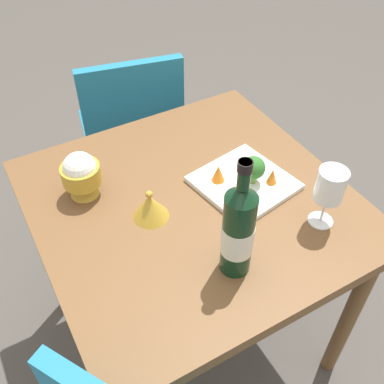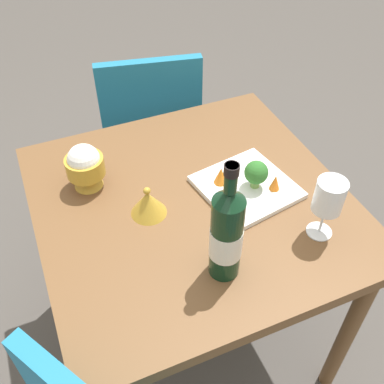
{
  "view_description": "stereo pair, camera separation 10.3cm",
  "coord_description": "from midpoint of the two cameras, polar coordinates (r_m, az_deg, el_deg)",
  "views": [
    {
      "loc": [
        -0.45,
        -0.79,
        1.64
      ],
      "look_at": [
        0.0,
        0.0,
        0.76
      ],
      "focal_mm": 42.1,
      "sensor_mm": 36.0,
      "label": 1
    },
    {
      "loc": [
        -0.35,
        -0.83,
        1.64
      ],
      "look_at": [
        0.0,
        0.0,
        0.76
      ],
      "focal_mm": 42.1,
      "sensor_mm": 36.0,
      "label": 2
    }
  ],
  "objects": [
    {
      "name": "dining_table",
      "position": [
        1.34,
        2.2,
        -3.73
      ],
      "size": [
        0.87,
        0.87,
        0.73
      ],
      "color": "brown",
      "rests_on": "ground_plane"
    },
    {
      "name": "wine_glass",
      "position": [
        1.17,
        19.42,
        -0.77
      ],
      "size": [
        0.08,
        0.08,
        0.18
      ],
      "color": "white",
      "rests_on": "dining_table"
    },
    {
      "name": "carrot_garnish_left",
      "position": [
        1.3,
        5.94,
        2.02
      ],
      "size": [
        0.04,
        0.04,
        0.05
      ],
      "color": "orange",
      "rests_on": "serving_plate"
    },
    {
      "name": "rice_bowl_lid",
      "position": [
        1.22,
        -3.1,
        -1.63
      ],
      "size": [
        0.1,
        0.1,
        0.09
      ],
      "color": "gold",
      "rests_on": "dining_table"
    },
    {
      "name": "ground_plane",
      "position": [
        1.87,
        1.65,
        -17.12
      ],
      "size": [
        8.0,
        8.0,
        0.0
      ],
      "primitive_type": "plane",
      "color": "#4C4742"
    },
    {
      "name": "wine_bottle",
      "position": [
        1.02,
        7.29,
        -5.41
      ],
      "size": [
        0.08,
        0.08,
        0.34
      ],
      "color": "black",
      "rests_on": "dining_table"
    },
    {
      "name": "carrot_garnish_right",
      "position": [
        1.3,
        12.73,
        1.11
      ],
      "size": [
        0.03,
        0.03,
        0.05
      ],
      "color": "orange",
      "rests_on": "serving_plate"
    },
    {
      "name": "rice_bowl",
      "position": [
        1.3,
        -11.21,
        3.19
      ],
      "size": [
        0.11,
        0.11,
        0.14
      ],
      "color": "gold",
      "rests_on": "dining_table"
    },
    {
      "name": "chair_by_wall",
      "position": [
        1.93,
        -3.7,
        8.85
      ],
      "size": [
        0.47,
        0.47,
        0.85
      ],
      "rotation": [
        0.0,
        0.0,
        -0.2
      ],
      "color": "teal",
      "rests_on": "ground_plane"
    },
    {
      "name": "serving_plate",
      "position": [
        1.32,
        9.13,
        0.55
      ],
      "size": [
        0.29,
        0.29,
        0.02
      ],
      "rotation": [
        0.0,
        0.0,
        0.17
      ],
      "color": "white",
      "rests_on": "dining_table"
    },
    {
      "name": "broccoli_floret",
      "position": [
        1.28,
        10.43,
        2.29
      ],
      "size": [
        0.07,
        0.07,
        0.09
      ],
      "color": "#729E4C",
      "rests_on": "serving_plate"
    }
  ]
}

